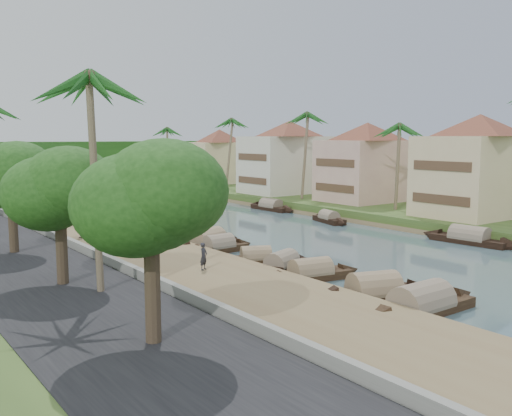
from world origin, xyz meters
TOP-DOWN VIEW (x-y plane):
  - ground at (0.00, 0.00)m, footprint 220.00×220.00m
  - left_bank at (-16.00, 20.00)m, footprint 10.00×180.00m
  - right_bank at (19.00, 20.00)m, footprint 16.00×180.00m
  - retaining_wall at (-20.20, 20.00)m, footprint 0.40×180.00m
  - far_right_fill at (56.00, 20.00)m, footprint 60.00×220.00m
  - treeline at (0.00, 100.00)m, footprint 120.00×14.00m
  - bridge at (0.00, 72.00)m, footprint 28.00×4.00m
  - building_near at (18.99, -2.00)m, footprint 14.85×14.85m
  - building_mid at (19.99, 14.00)m, footprint 14.11×14.11m
  - building_far at (18.99, 28.00)m, footprint 15.59×15.59m
  - building_distant at (19.99, 48.00)m, footprint 12.62×12.62m
  - sampan_0 at (-9.34, -17.14)m, footprint 9.50×2.32m
  - sampan_1 at (-9.33, -13.90)m, footprint 8.17×4.24m
  - sampan_2 at (-9.21, -8.43)m, footprint 7.70×2.96m
  - sampan_3 at (-9.15, -5.40)m, footprint 7.04×3.93m
  - sampan_4 at (-9.39, -2.69)m, footprint 6.25×3.97m
  - sampan_5 at (-9.24, 4.29)m, footprint 8.41×4.24m
  - sampan_6 at (-9.18, 2.62)m, footprint 6.73×1.89m
  - sampan_7 at (-9.71, 8.61)m, footprint 7.05×2.02m
  - sampan_8 at (-9.29, 10.42)m, footprint 7.64×4.74m
  - sampan_9 at (-8.80, 16.37)m, footprint 7.92×3.11m
  - sampan_10 at (-10.05, 20.76)m, footprint 8.18×2.16m
  - sampan_11 at (-8.16, 24.14)m, footprint 7.31×3.48m
  - sampan_12 at (-9.66, 27.49)m, footprint 8.21×1.82m
  - sampan_13 at (-9.36, 30.86)m, footprint 7.70×2.88m
  - sampan_14 at (10.29, -7.07)m, footprint 2.50×9.55m
  - sampan_15 at (8.89, 8.96)m, footprint 2.86×6.73m
  - sampan_16 at (10.27, 20.87)m, footprint 1.98×8.69m
  - canoe_1 at (-9.83, -5.95)m, footprint 5.51×2.77m
  - canoe_2 at (-5.46, 15.69)m, footprint 5.31×2.91m
  - palm_1 at (16.00, 5.87)m, footprint 3.20×3.20m
  - palm_2 at (15.00, 20.29)m, footprint 3.20×3.20m
  - palm_3 at (16.00, 39.49)m, footprint 3.20×3.20m
  - palm_4 at (-23.00, -7.95)m, footprint 3.20×3.20m
  - palm_7 at (14.00, 55.62)m, footprint 3.20×3.20m
  - tree_0 at (-24.00, -16.06)m, footprint 4.76×4.76m
  - tree_1 at (-24.00, -5.27)m, footprint 4.83×4.83m
  - tree_2 at (-24.00, 5.05)m, footprint 4.88×4.88m
  - tree_6 at (24.00, 30.85)m, footprint 4.07×4.07m
  - person_near at (-15.04, -4.85)m, footprint 0.75×0.67m
  - person_far at (-17.29, 11.21)m, footprint 1.09×1.02m

SIDE VIEW (x-z plane):
  - ground at x=0.00m, z-range 0.00..0.00m
  - canoe_1 at x=-9.83m, z-range -0.35..0.55m
  - canoe_2 at x=-5.46m, z-range -0.30..0.50m
  - left_bank at x=-16.00m, z-range 0.00..0.80m
  - sampan_15 at x=8.89m, z-range -0.51..1.32m
  - sampan_4 at x=-9.39m, z-range -0.52..1.33m
  - sampan_7 at x=-9.71m, z-range -0.54..1.36m
  - sampan_3 at x=-9.15m, z-range -0.56..1.37m
  - sampan_12 at x=-9.66m, z-range -0.58..1.40m
  - sampan_9 at x=-8.80m, z-range -0.59..1.41m
  - sampan_2 at x=-9.21m, z-range -0.60..1.42m
  - sampan_6 at x=-9.18m, z-range -0.60..1.43m
  - sampan_11 at x=-8.16m, z-range -0.63..1.45m
  - sampan_13 at x=-9.36m, z-range -0.63..1.45m
  - sampan_16 at x=10.27m, z-range -0.65..1.47m
  - sampan_10 at x=-10.05m, z-range -0.70..1.53m
  - sampan_14 at x=10.29m, z-range -0.72..1.55m
  - sampan_8 at x=-9.29m, z-range -0.75..1.58m
  - sampan_1 at x=-9.33m, z-range -0.76..1.60m
  - sampan_0 at x=-9.34m, z-range -0.80..1.65m
  - sampan_5 at x=-9.24m, z-range -0.86..1.71m
  - far_right_fill at x=56.00m, z-range 0.00..1.15m
  - right_bank at x=19.00m, z-range 0.00..1.20m
  - retaining_wall at x=-20.20m, z-range 0.80..1.90m
  - person_near at x=-15.04m, z-range 0.80..2.53m
  - person_far at x=-17.29m, z-range 0.80..2.59m
  - bridge at x=0.00m, z-range 0.52..2.92m
  - treeline at x=0.00m, z-range 0.00..8.00m
  - tree_6 at x=24.00m, z-range 2.60..8.93m
  - building_distant at x=19.99m, z-range 1.28..10.48m
  - building_mid at x=19.99m, z-range 1.28..10.98m
  - tree_1 at x=-24.00m, z-range 2.85..9.88m
  - building_near at x=18.99m, z-range 1.28..11.48m
  - building_far at x=18.99m, z-range 1.28..11.48m
  - tree_2 at x=-24.00m, z-range 2.92..10.15m
  - tree_0 at x=-24.00m, z-range 3.07..10.52m
  - palm_1 at x=16.00m, z-range 4.80..15.51m
  - palm_7 at x=14.00m, z-range 4.89..15.80m
  - palm_3 at x=16.00m, z-range 5.47..17.59m
  - palm_2 at x=15.00m, z-range 5.58..17.97m
  - palm_4 at x=-23.00m, z-range 5.69..17.90m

